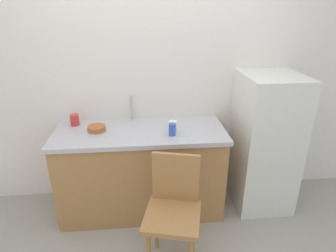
{
  "coord_description": "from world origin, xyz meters",
  "views": [
    {
      "loc": [
        -0.09,
        -1.72,
        1.9
      ],
      "look_at": [
        0.13,
        0.6,
        0.9
      ],
      "focal_mm": 30.49,
      "sensor_mm": 36.0,
      "label": 1
    }
  ],
  "objects_px": {
    "refrigerator": "(265,143)",
    "cup_red": "(75,120)",
    "chair": "(173,208)",
    "cup_white": "(173,126)",
    "terracotta_bowl": "(97,128)",
    "cup_blue": "(172,129)"
  },
  "relations": [
    {
      "from": "cup_blue",
      "to": "cup_white",
      "type": "distance_m",
      "value": 0.1
    },
    {
      "from": "cup_white",
      "to": "cup_blue",
      "type": "bearing_deg",
      "value": -99.31
    },
    {
      "from": "terracotta_bowl",
      "to": "cup_red",
      "type": "relative_size",
      "value": 1.57
    },
    {
      "from": "terracotta_bowl",
      "to": "cup_red",
      "type": "height_order",
      "value": "cup_red"
    },
    {
      "from": "cup_white",
      "to": "chair",
      "type": "bearing_deg",
      "value": -95.49
    },
    {
      "from": "chair",
      "to": "terracotta_bowl",
      "type": "xyz_separation_m",
      "value": [
        -0.62,
        0.68,
        0.37
      ]
    },
    {
      "from": "refrigerator",
      "to": "cup_red",
      "type": "height_order",
      "value": "refrigerator"
    },
    {
      "from": "terracotta_bowl",
      "to": "cup_blue",
      "type": "height_order",
      "value": "cup_blue"
    },
    {
      "from": "cup_white",
      "to": "cup_red",
      "type": "bearing_deg",
      "value": 166.84
    },
    {
      "from": "refrigerator",
      "to": "chair",
      "type": "relative_size",
      "value": 1.49
    },
    {
      "from": "refrigerator",
      "to": "cup_white",
      "type": "bearing_deg",
      "value": -177.01
    },
    {
      "from": "chair",
      "to": "cup_white",
      "type": "bearing_deg",
      "value": 98.2
    },
    {
      "from": "terracotta_bowl",
      "to": "cup_red",
      "type": "bearing_deg",
      "value": 145.22
    },
    {
      "from": "refrigerator",
      "to": "cup_red",
      "type": "distance_m",
      "value": 1.82
    },
    {
      "from": "terracotta_bowl",
      "to": "chair",
      "type": "bearing_deg",
      "value": -47.88
    },
    {
      "from": "chair",
      "to": "terracotta_bowl",
      "type": "distance_m",
      "value": 0.99
    },
    {
      "from": "refrigerator",
      "to": "terracotta_bowl",
      "type": "xyz_separation_m",
      "value": [
        -1.58,
        0.01,
        0.21
      ]
    },
    {
      "from": "chair",
      "to": "terracotta_bowl",
      "type": "bearing_deg",
      "value": 145.8
    },
    {
      "from": "refrigerator",
      "to": "cup_white",
      "type": "height_order",
      "value": "refrigerator"
    },
    {
      "from": "cup_red",
      "to": "cup_white",
      "type": "height_order",
      "value": "cup_red"
    },
    {
      "from": "refrigerator",
      "to": "chair",
      "type": "distance_m",
      "value": 1.18
    },
    {
      "from": "terracotta_bowl",
      "to": "cup_blue",
      "type": "xyz_separation_m",
      "value": [
        0.66,
        -0.15,
        0.03
      ]
    }
  ]
}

